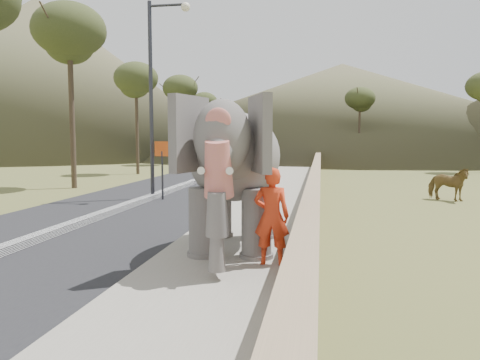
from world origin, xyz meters
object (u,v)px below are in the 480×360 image
(lamppost, at_px, (158,80))
(elephant_and_man, at_px, (236,177))
(motorcyclist, at_px, (256,163))
(cow, at_px, (448,184))

(lamppost, bearing_deg, elephant_and_man, -60.06)
(motorcyclist, bearing_deg, elephant_and_man, -83.31)
(elephant_and_man, xyz_separation_m, motorcyclist, (-2.60, 22.20, -0.95))
(lamppost, xyz_separation_m, cow, (11.64, 1.59, -4.19))
(elephant_and_man, height_order, motorcyclist, elephant_and_man)
(cow, bearing_deg, motorcyclist, 66.87)
(lamppost, height_order, motorcyclist, lamppost)
(lamppost, bearing_deg, motorcyclist, 81.46)
(lamppost, height_order, elephant_and_man, lamppost)
(cow, bearing_deg, lamppost, 127.20)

